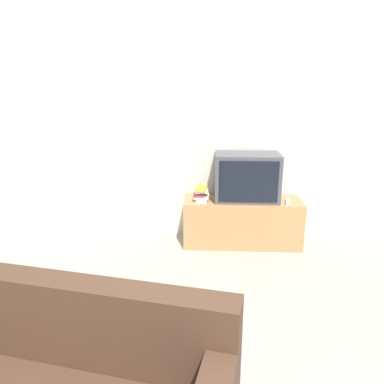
# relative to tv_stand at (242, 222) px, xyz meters

# --- Properties ---
(wall_back) EXTENTS (9.00, 0.06, 2.60)m
(wall_back) POSITION_rel_tv_stand_xyz_m (-0.10, 0.26, 1.04)
(wall_back) COLOR silver
(wall_back) RESTS_ON ground_plane
(tv_stand) EXTENTS (1.27, 0.42, 0.51)m
(tv_stand) POSITION_rel_tv_stand_xyz_m (0.00, 0.00, 0.00)
(tv_stand) COLOR tan
(tv_stand) RESTS_ON ground_plane
(television) EXTENTS (0.68, 0.40, 0.50)m
(television) POSITION_rel_tv_stand_xyz_m (0.03, 0.01, 0.51)
(television) COLOR #4C4C51
(television) RESTS_ON tv_stand
(book_stack) EXTENTS (0.18, 0.22, 0.16)m
(book_stack) POSITION_rel_tv_stand_xyz_m (-0.45, -0.04, 0.33)
(book_stack) COLOR silver
(book_stack) RESTS_ON tv_stand
(remote_on_stand) EXTENTS (0.08, 0.19, 0.02)m
(remote_on_stand) POSITION_rel_tv_stand_xyz_m (0.46, -0.08, 0.27)
(remote_on_stand) COLOR #B7B7B7
(remote_on_stand) RESTS_ON tv_stand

